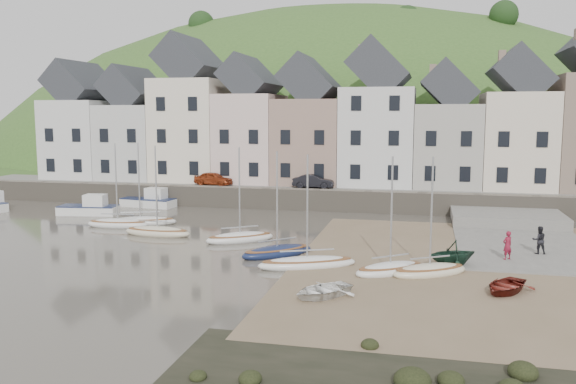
% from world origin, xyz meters
% --- Properties ---
extents(ground, '(160.00, 160.00, 0.00)m').
position_xyz_m(ground, '(0.00, 0.00, 0.00)').
color(ground, '#454036').
rests_on(ground, ground).
extents(quay_land, '(90.00, 30.00, 1.50)m').
position_xyz_m(quay_land, '(0.00, 32.00, 0.75)').
color(quay_land, '#365923').
rests_on(quay_land, ground).
extents(quay_street, '(70.00, 7.00, 0.10)m').
position_xyz_m(quay_street, '(0.00, 20.50, 1.55)').
color(quay_street, slate).
rests_on(quay_street, quay_land).
extents(seawall, '(70.00, 1.20, 1.80)m').
position_xyz_m(seawall, '(0.00, 17.00, 0.90)').
color(seawall, slate).
rests_on(seawall, ground).
extents(beach, '(18.00, 26.00, 0.06)m').
position_xyz_m(beach, '(11.00, 0.00, 0.03)').
color(beach, brown).
rests_on(beach, ground).
extents(slipway, '(8.00, 18.00, 0.12)m').
position_xyz_m(slipway, '(15.00, 8.00, 0.06)').
color(slipway, slate).
rests_on(slipway, ground).
extents(hillside, '(134.40, 84.00, 84.00)m').
position_xyz_m(hillside, '(-5.00, 60.00, -17.99)').
color(hillside, '#365923').
rests_on(hillside, ground).
extents(townhouse_terrace, '(61.05, 8.00, 13.93)m').
position_xyz_m(townhouse_terrace, '(1.76, 24.00, 7.32)').
color(townhouse_terrace, silver).
rests_on(townhouse_terrace, quay_land).
extents(sailboat_0, '(5.50, 3.20, 6.32)m').
position_xyz_m(sailboat_0, '(-11.64, 7.53, 0.26)').
color(sailboat_0, white).
rests_on(sailboat_0, ground).
extents(sailboat_1, '(4.70, 1.97, 6.32)m').
position_xyz_m(sailboat_1, '(-12.85, 6.37, 0.26)').
color(sailboat_1, white).
rests_on(sailboat_1, ground).
extents(sailboat_2, '(4.85, 1.73, 6.32)m').
position_xyz_m(sailboat_2, '(-8.70, 4.18, 0.26)').
color(sailboat_2, beige).
rests_on(sailboat_2, ground).
extents(sailboat_3, '(4.58, 3.88, 6.32)m').
position_xyz_m(sailboat_3, '(-2.63, 3.55, 0.26)').
color(sailboat_3, white).
rests_on(sailboat_3, ground).
extents(sailboat_4, '(5.56, 3.60, 6.32)m').
position_xyz_m(sailboat_4, '(2.89, -1.98, 0.26)').
color(sailboat_4, white).
rests_on(sailboat_4, ground).
extents(sailboat_5, '(4.37, 4.24, 6.32)m').
position_xyz_m(sailboat_5, '(0.66, 0.29, 0.26)').
color(sailboat_5, '#162145').
rests_on(sailboat_5, ground).
extents(sailboat_6, '(4.16, 3.75, 6.32)m').
position_xyz_m(sailboat_6, '(7.33, -2.29, 0.27)').
color(sailboat_6, white).
rests_on(sailboat_6, ground).
extents(sailboat_7, '(4.37, 3.55, 6.32)m').
position_xyz_m(sailboat_7, '(9.32, -2.14, 0.26)').
color(sailboat_7, beige).
rests_on(sailboat_7, ground).
extents(motorboat_0, '(4.97, 2.34, 1.70)m').
position_xyz_m(motorboat_0, '(-17.67, 10.67, 0.58)').
color(motorboat_0, white).
rests_on(motorboat_0, ground).
extents(motorboat_2, '(5.10, 2.42, 1.70)m').
position_xyz_m(motorboat_2, '(-14.77, 15.67, 0.58)').
color(motorboat_2, white).
rests_on(motorboat_2, ground).
extents(rowboat_white, '(3.58, 3.68, 0.62)m').
position_xyz_m(rowboat_white, '(4.58, -7.11, 0.37)').
color(rowboat_white, white).
rests_on(rowboat_white, beach).
extents(rowboat_green, '(3.52, 3.37, 1.44)m').
position_xyz_m(rowboat_green, '(10.49, -0.14, 0.78)').
color(rowboat_green, '#163324').
rests_on(rowboat_green, beach).
extents(rowboat_red, '(3.24, 3.56, 0.60)m').
position_xyz_m(rowboat_red, '(12.71, -4.53, 0.36)').
color(rowboat_red, maroon).
rests_on(rowboat_red, beach).
extents(person_red, '(0.70, 0.66, 1.62)m').
position_xyz_m(person_red, '(13.55, 1.84, 0.93)').
color(person_red, maroon).
rests_on(person_red, slipway).
extents(person_dark, '(0.87, 0.73, 1.62)m').
position_xyz_m(person_dark, '(15.53, 3.70, 0.93)').
color(person_dark, black).
rests_on(person_dark, slipway).
extents(car_left, '(3.85, 2.10, 1.24)m').
position_xyz_m(car_left, '(-10.20, 19.50, 2.22)').
color(car_left, maroon).
rests_on(car_left, quay_street).
extents(car_right, '(3.69, 1.34, 1.21)m').
position_xyz_m(car_right, '(-0.78, 19.50, 2.20)').
color(car_right, black).
rests_on(car_right, quay_street).
extents(shore_rocks, '(14.00, 6.00, 0.75)m').
position_xyz_m(shore_rocks, '(8.64, -15.21, 0.11)').
color(shore_rocks, black).
rests_on(shore_rocks, ground).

